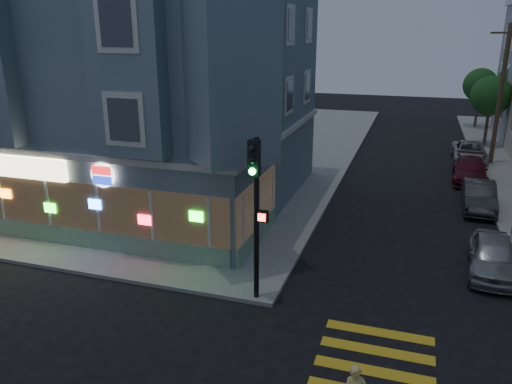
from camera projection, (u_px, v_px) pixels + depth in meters
The scene contains 11 objects.
ground at pixel (162, 325), 15.55m from camera, with size 120.00×120.00×0.00m, color black.
sidewalk_nw at pixel (148, 142), 40.27m from camera, with size 33.00×42.00×0.15m, color gray.
corner_building at pixel (153, 90), 25.43m from camera, with size 14.60×14.60×11.40m.
utility_pole at pixel (501, 94), 32.26m from camera, with size 2.20×0.30×9.00m.
street_tree_near at pixel (491, 96), 37.90m from camera, with size 3.00×3.00×5.30m.
street_tree_far at pixel (480, 85), 45.14m from camera, with size 3.00×3.00×5.30m.
parked_car_a at pixel (492, 256), 18.64m from camera, with size 1.64×4.09×1.39m, color #999BA0.
parked_car_b at pixel (479, 196), 25.29m from camera, with size 1.49×4.26×1.40m, color #323437.
parked_car_c at pixel (470, 170), 30.00m from camera, with size 1.92×4.73×1.37m, color #57141F.
parked_car_d at pixel (469, 152), 34.61m from camera, with size 2.18×4.73×1.32m, color #A2A7AD.
traffic_signal at pixel (256, 194), 15.61m from camera, with size 0.64×0.61×5.48m.
Camera 1 is at (6.93, -11.94, 8.78)m, focal length 35.00 mm.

